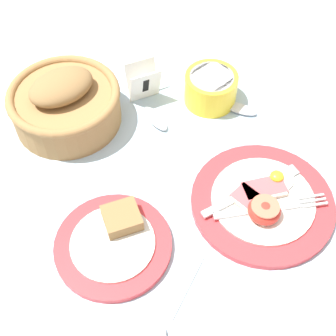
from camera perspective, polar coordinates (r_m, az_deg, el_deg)
name	(u,v)px	position (r m, az deg, el deg)	size (l,w,h in m)	color
ground_plane	(196,209)	(0.76, 3.42, -5.00)	(3.00, 3.00, 0.00)	#A3BCD1
breakfast_plate	(263,201)	(0.77, 11.49, -4.00)	(0.23, 0.23, 0.04)	red
bread_plate	(114,242)	(0.73, -6.58, -8.90)	(0.18, 0.18, 0.04)	red
sugar_cup	(211,88)	(0.90, 5.24, 9.73)	(0.10, 0.10, 0.06)	yellow
bread_basket	(65,103)	(0.87, -12.44, 7.79)	(0.20, 0.20, 0.11)	olive
number_card	(145,82)	(0.90, -2.80, 10.44)	(0.06, 0.05, 0.07)	white
teaspoon_by_saucer	(161,333)	(0.67, -0.85, -19.45)	(0.15, 0.15, 0.01)	silver
teaspoon_near_cup	(166,127)	(0.86, -0.29, 4.98)	(0.07, 0.19, 0.01)	silver
teaspoon_stray	(253,113)	(0.90, 10.28, 6.62)	(0.15, 0.15, 0.01)	silver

